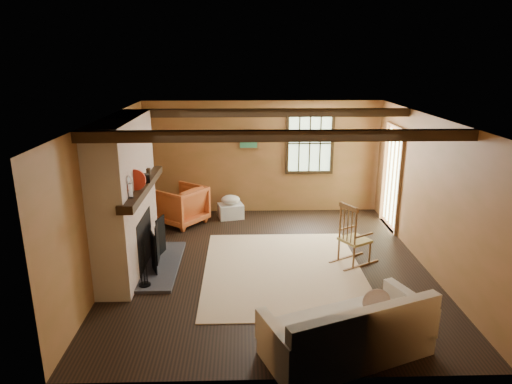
{
  "coord_description": "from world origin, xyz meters",
  "views": [
    {
      "loc": [
        -0.43,
        -6.79,
        3.27
      ],
      "look_at": [
        -0.21,
        0.4,
        1.13
      ],
      "focal_mm": 32.0,
      "sensor_mm": 36.0,
      "label": 1
    }
  ],
  "objects_px": {
    "fireplace": "(127,202)",
    "sofa": "(350,335)",
    "rocking_chair": "(353,238)",
    "armchair": "(181,205)",
    "laundry_basket": "(231,211)"
  },
  "relations": [
    {
      "from": "armchair",
      "to": "rocking_chair",
      "type": "bearing_deg",
      "value": 94.62
    },
    {
      "from": "fireplace",
      "to": "sofa",
      "type": "relative_size",
      "value": 1.16
    },
    {
      "from": "sofa",
      "to": "rocking_chair",
      "type": "bearing_deg",
      "value": 54.52
    },
    {
      "from": "fireplace",
      "to": "armchair",
      "type": "distance_m",
      "value": 2.19
    },
    {
      "from": "rocking_chair",
      "to": "armchair",
      "type": "distance_m",
      "value": 3.61
    },
    {
      "from": "fireplace",
      "to": "armchair",
      "type": "xyz_separation_m",
      "value": [
        0.55,
        1.99,
        -0.71
      ]
    },
    {
      "from": "armchair",
      "to": "fireplace",
      "type": "bearing_deg",
      "value": 21.9
    },
    {
      "from": "rocking_chair",
      "to": "armchair",
      "type": "xyz_separation_m",
      "value": [
        -3.04,
        1.95,
        -0.05
      ]
    },
    {
      "from": "sofa",
      "to": "laundry_basket",
      "type": "height_order",
      "value": "sofa"
    },
    {
      "from": "fireplace",
      "to": "laundry_basket",
      "type": "bearing_deg",
      "value": 56.22
    },
    {
      "from": "rocking_chair",
      "to": "laundry_basket",
      "type": "bearing_deg",
      "value": 12.23
    },
    {
      "from": "sofa",
      "to": "fireplace",
      "type": "bearing_deg",
      "value": 119.92
    },
    {
      "from": "sofa",
      "to": "armchair",
      "type": "height_order",
      "value": "armchair"
    },
    {
      "from": "fireplace",
      "to": "rocking_chair",
      "type": "relative_size",
      "value": 2.31
    },
    {
      "from": "laundry_basket",
      "to": "fireplace",
      "type": "bearing_deg",
      "value": -123.78
    }
  ]
}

